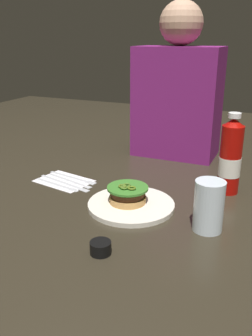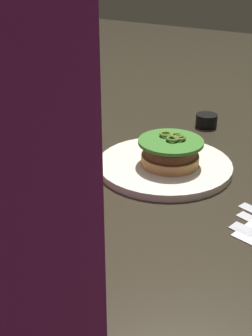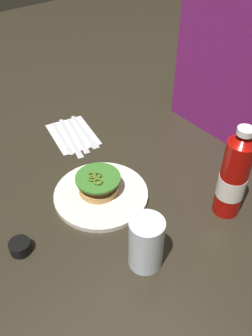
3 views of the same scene
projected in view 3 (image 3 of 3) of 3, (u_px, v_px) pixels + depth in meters
The scene contains 12 objects.
ground_plane at pixel (99, 188), 0.96m from camera, with size 3.00×3.00×0.00m, color #2B251B.
dinner_plate at pixel (101, 194), 0.94m from camera, with size 0.24×0.24×0.01m, color silver.
burger_sandwich at pixel (98, 184), 0.92m from camera, with size 0.12×0.12×0.05m.
ketchup_bottle at pixel (233, 177), 0.83m from camera, with size 0.07×0.07×0.25m.
water_glass at pixel (146, 243), 0.75m from camera, with size 0.07×0.07×0.13m, color silver.
condiment_cup at pixel (20, 247), 0.80m from camera, with size 0.05×0.05×0.03m, color black.
napkin at pixel (73, 134), 1.14m from camera, with size 0.18×0.12×0.00m, color white.
spoon_utensil at pixel (65, 142), 1.11m from camera, with size 0.18×0.05×0.00m.
steak_knife at pixel (72, 139), 1.12m from camera, with size 0.22×0.07×0.00m.
butter_knife at pixel (79, 137), 1.13m from camera, with size 0.19×0.07×0.00m.
fork_utensil at pixel (86, 133), 1.14m from camera, with size 0.20×0.05×0.00m.
diner_person at pixel (242, 49), 1.04m from camera, with size 0.32×0.19×0.58m.
Camera 3 is at (0.59, -0.37, 0.67)m, focal length 38.68 mm.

